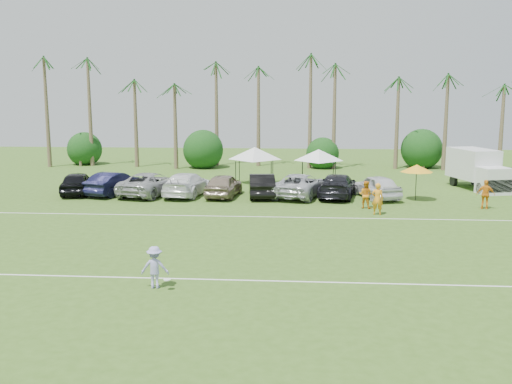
{
  "coord_description": "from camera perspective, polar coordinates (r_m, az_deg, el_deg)",
  "views": [
    {
      "loc": [
        3.6,
        -19.32,
        7.09
      ],
      "look_at": [
        1.14,
        13.44,
        1.6
      ],
      "focal_mm": 40.0,
      "sensor_mm": 36.0,
      "label": 1
    }
  ],
  "objects": [
    {
      "name": "sideline_player_b",
      "position": [
        37.27,
        10.89,
        -0.26
      ],
      "size": [
        1.07,
        0.97,
        1.78
      ],
      "primitive_type": "imported",
      "rotation": [
        0.0,
        0.0,
        2.71
      ],
      "color": "orange",
      "rests_on": "ground"
    },
    {
      "name": "palm_tree_1",
      "position": [
        60.92,
        -15.73,
        10.33
      ],
      "size": [
        2.4,
        2.4,
        9.9
      ],
      "color": "brown",
      "rests_on": "ground"
    },
    {
      "name": "canopy_tent_right",
      "position": [
        47.28,
        6.29,
        4.26
      ],
      "size": [
        4.08,
        4.08,
        3.31
      ],
      "color": "black",
      "rests_on": "ground"
    },
    {
      "name": "palm_tree_10",
      "position": [
        60.55,
        23.41,
        10.73
      ],
      "size": [
        2.4,
        2.4,
        10.9
      ],
      "color": "brown",
      "rests_on": "ground"
    },
    {
      "name": "frisbee_player",
      "position": [
        21.81,
        -10.09,
        -7.42
      ],
      "size": [
        1.18,
        0.7,
        1.61
      ],
      "rotation": [
        0.0,
        0.0,
        3.21
      ],
      "color": "#A09BDC",
      "rests_on": "ground"
    },
    {
      "name": "palm_tree_9",
      "position": [
        59.12,
        18.7,
        10.22
      ],
      "size": [
        2.4,
        2.4,
        9.9
      ],
      "color": "brown",
      "rests_on": "ground"
    },
    {
      "name": "bush_tree_2",
      "position": [
        58.61,
        6.64,
        4.25
      ],
      "size": [
        4.0,
        4.0,
        4.0
      ],
      "color": "brown",
      "rests_on": "ground"
    },
    {
      "name": "palm_tree_3",
      "position": [
        58.56,
        -7.31,
        12.32
      ],
      "size": [
        2.4,
        2.4,
        11.9
      ],
      "color": "brown",
      "rests_on": "ground"
    },
    {
      "name": "palm_tree_7",
      "position": [
        57.57,
        8.88,
        12.34
      ],
      "size": [
        2.4,
        2.4,
        11.9
      ],
      "color": "brown",
      "rests_on": "ground"
    },
    {
      "name": "box_truck",
      "position": [
        47.35,
        21.31,
        2.24
      ],
      "size": [
        3.64,
        6.33,
        3.08
      ],
      "rotation": [
        0.0,
        0.0,
        0.25
      ],
      "color": "silver",
      "rests_on": "ground"
    },
    {
      "name": "parked_car_0",
      "position": [
        43.95,
        -17.41,
        0.87
      ],
      "size": [
        2.87,
        5.2,
        1.67
      ],
      "primitive_type": "imported",
      "rotation": [
        0.0,
        0.0,
        3.33
      ],
      "color": "black",
      "rests_on": "ground"
    },
    {
      "name": "market_umbrella",
      "position": [
        40.69,
        15.77,
        2.29
      ],
      "size": [
        2.25,
        2.25,
        2.5
      ],
      "color": "black",
      "rests_on": "ground"
    },
    {
      "name": "palm_tree_5",
      "position": [
        57.45,
        0.71,
        10.75
      ],
      "size": [
        2.4,
        2.4,
        9.9
      ],
      "color": "brown",
      "rests_on": "ground"
    },
    {
      "name": "palm_tree_2",
      "position": [
        59.44,
        -11.15,
        11.36
      ],
      "size": [
        2.4,
        2.4,
        10.9
      ],
      "color": "brown",
      "rests_on": "ground"
    },
    {
      "name": "parked_car_8",
      "position": [
        41.15,
        11.97,
        0.54
      ],
      "size": [
        3.35,
        5.28,
        1.67
      ],
      "primitive_type": "imported",
      "rotation": [
        0.0,
        0.0,
        3.44
      ],
      "color": "silver",
      "rests_on": "ground"
    },
    {
      "name": "bush_tree_1",
      "position": [
        59.34,
        -5.05,
        4.34
      ],
      "size": [
        4.0,
        4.0,
        4.0
      ],
      "color": "brown",
      "rests_on": "ground"
    },
    {
      "name": "sideline_player_c",
      "position": [
        39.22,
        21.98,
        -0.23
      ],
      "size": [
        1.18,
        0.71,
        1.89
      ],
      "primitive_type": "imported",
      "rotation": [
        0.0,
        0.0,
        2.9
      ],
      "color": "orange",
      "rests_on": "ground"
    },
    {
      "name": "canopy_tent_left",
      "position": [
        46.68,
        -0.13,
        4.51
      ],
      "size": [
        4.39,
        4.39,
        3.55
      ],
      "color": "black",
      "rests_on": "ground"
    },
    {
      "name": "palm_tree_8",
      "position": [
        58.09,
        13.8,
        9.6
      ],
      "size": [
        2.4,
        2.4,
        8.9
      ],
      "color": "brown",
      "rests_on": "ground"
    },
    {
      "name": "parked_car_5",
      "position": [
        40.89,
        0.57,
        0.69
      ],
      "size": [
        2.29,
        5.24,
        1.67
      ],
      "primitive_type": "imported",
      "rotation": [
        0.0,
        0.0,
        3.25
      ],
      "color": "black",
      "rests_on": "ground"
    },
    {
      "name": "parked_car_3",
      "position": [
        41.64,
        -6.92,
        0.78
      ],
      "size": [
        3.11,
        6.03,
        1.67
      ],
      "primitive_type": "imported",
      "rotation": [
        0.0,
        0.0,
        3.01
      ],
      "color": "white",
      "rests_on": "ground"
    },
    {
      "name": "palm_tree_0",
      "position": [
        62.78,
        -20.05,
        9.28
      ],
      "size": [
        2.4,
        2.4,
        8.9
      ],
      "color": "brown",
      "rests_on": "ground"
    },
    {
      "name": "palm_tree_6",
      "position": [
        57.36,
        4.79,
        11.58
      ],
      "size": [
        2.4,
        2.4,
        10.9
      ],
      "color": "brown",
      "rests_on": "ground"
    },
    {
      "name": "palm_tree_4",
      "position": [
        57.82,
        -3.31,
        9.86
      ],
      "size": [
        2.4,
        2.4,
        8.9
      ],
      "color": "brown",
      "rests_on": "ground"
    },
    {
      "name": "bush_tree_3",
      "position": [
        59.86,
        16.27,
        4.04
      ],
      "size": [
        4.0,
        4.0,
        4.0
      ],
      "color": "brown",
      "rests_on": "ground"
    },
    {
      "name": "field_lines",
      "position": [
        28.45,
        -3.13,
        -4.94
      ],
      "size": [
        80.0,
        12.1,
        0.01
      ],
      "color": "white",
      "rests_on": "ground"
    },
    {
      "name": "parked_car_4",
      "position": [
        40.95,
        -3.25,
        0.69
      ],
      "size": [
        2.49,
        5.1,
        1.67
      ],
      "primitive_type": "imported",
      "rotation": [
        0.0,
        0.0,
        3.04
      ],
      "color": "gray",
      "rests_on": "ground"
    },
    {
      "name": "parked_car_6",
      "position": [
        40.95,
        4.38,
        0.68
      ],
      "size": [
        4.3,
        6.55,
        1.67
      ],
      "primitive_type": "imported",
      "rotation": [
        0.0,
        0.0,
        2.87
      ],
      "color": "#B4B5BA",
      "rests_on": "ground"
    },
    {
      "name": "parked_car_7",
      "position": [
        41.12,
        8.17,
        0.64
      ],
      "size": [
        3.38,
        6.11,
        1.67
      ],
      "primitive_type": "imported",
      "rotation": [
        0.0,
        0.0,
        2.95
      ],
      "color": "black",
      "rests_on": "ground"
    },
    {
      "name": "ground",
      "position": [
        20.9,
        -5.99,
        -10.41
      ],
      "size": [
        120.0,
        120.0,
        0.0
      ],
      "primitive_type": "plane",
      "color": "#375B1B",
      "rests_on": "ground"
    },
    {
      "name": "sideline_player_a",
      "position": [
        35.36,
        12.05,
        -0.68
      ],
      "size": [
        0.79,
        0.6,
        1.96
      ],
      "primitive_type": "imported",
      "rotation": [
        0.0,
        0.0,
        2.94
      ],
      "color": "orange",
      "rests_on": "ground"
    },
    {
      "name": "bush_tree_0",
      "position": [
        62.77,
        -16.88,
        4.25
      ],
      "size": [
        4.0,
        4.0,
        4.0
      ],
      "color": "brown",
      "rests_on": "ground"
    },
    {
      "name": "parked_car_1",
      "position": [
        43.06,
        -14.03,
        0.85
      ],
      "size": [
        3.18,
        5.38,
        1.67
      ],
      "primitive_type": "imported",
      "rotation": [
        0.0,
        0.0,
        2.85
      ],
      "color": "black",
      "rests_on": "ground"
    },
    {
      "name": "parked_car_2",
      "position": [
        42.22,
        -10.55,
        0.81
      ],
      "size": [
        4.06,
        6.5,
        1.67
      ],
      "primitive_type": "imported",
      "rotation": [
        0.0,
        0.0,
        2.91
      ],
      "color": "#A1A1A2",
      "rests_on": "ground"
    }
  ]
}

